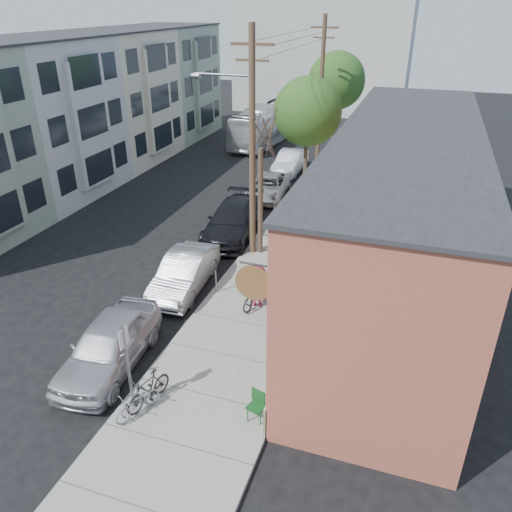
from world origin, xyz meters
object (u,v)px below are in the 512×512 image
(patron_green, at_px, (290,305))
(cyclist, at_px, (257,285))
(car_1, at_px, (184,273))
(sign_post, at_px, (127,358))
(parked_bike_b, at_px, (138,403))
(patron_grey, at_px, (284,281))
(car_4, at_px, (290,162))
(parking_meter_far, at_px, (274,204))
(patio_chair_b, at_px, (256,407))
(parked_bike_a, at_px, (148,389))
(car_2, at_px, (233,220))
(tree_bare, at_px, (260,202))
(patio_chair_a, at_px, (282,351))
(car_3, at_px, (268,186))
(tree_leafy_far, at_px, (337,81))
(parking_meter_near, at_px, (216,275))
(utility_pole_near, at_px, (251,143))
(car_0, at_px, (109,345))
(tree_leafy_mid, at_px, (308,112))
(bus, at_px, (269,123))

(patron_green, height_order, cyclist, patron_green)
(patron_green, relative_size, car_1, 0.40)
(sign_post, relative_size, parked_bike_b, 1.81)
(patron_grey, xyz_separation_m, car_4, (-4.30, 16.79, -0.36))
(car_1, relative_size, car_4, 1.03)
(parking_meter_far, distance_m, patio_chair_b, 14.87)
(cyclist, relative_size, parked_bike_a, 1.04)
(sign_post, height_order, car_2, sign_post)
(tree_bare, bearing_deg, patio_chair_a, -66.80)
(parked_bike_a, relative_size, car_3, 0.36)
(tree_leafy_far, height_order, parked_bike_a, tree_leafy_far)
(parking_meter_near, distance_m, patron_grey, 2.86)
(utility_pole_near, bearing_deg, car_0, -100.61)
(patron_green, bearing_deg, car_3, -166.76)
(parking_meter_near, distance_m, patron_green, 3.76)
(parked_bike_a, distance_m, car_1, 6.90)
(utility_pole_near, relative_size, tree_leafy_mid, 1.44)
(patio_chair_a, height_order, car_0, car_0)
(parking_meter_near, relative_size, patio_chair_b, 1.41)
(tree_bare, distance_m, tree_leafy_mid, 9.18)
(parked_bike_a, bearing_deg, car_4, 110.37)
(cyclist, xyz_separation_m, parked_bike_a, (-1.34, -6.15, -0.37))
(utility_pole_near, relative_size, car_3, 2.10)
(parked_bike_b, bearing_deg, parking_meter_far, 113.91)
(utility_pole_near, xyz_separation_m, tree_leafy_mid, (0.41, 8.94, -0.33))
(patio_chair_a, bearing_deg, car_2, 134.94)
(parking_meter_near, distance_m, car_2, 5.98)
(parking_meter_far, distance_m, car_0, 13.62)
(parked_bike_b, distance_m, car_3, 18.91)
(utility_pole_near, relative_size, patron_green, 5.27)
(car_1, xyz_separation_m, car_3, (0.00, 11.72, -0.11))
(tree_leafy_mid, xyz_separation_m, car_0, (-2.15, -18.23, -4.24))
(parking_meter_far, relative_size, car_3, 0.26)
(parking_meter_near, height_order, tree_leafy_mid, tree_leafy_mid)
(patio_chair_b, height_order, parked_bike_b, patio_chair_b)
(car_1, bearing_deg, sign_post, -81.44)
(car_4, bearing_deg, tree_leafy_mid, -62.87)
(patron_grey, relative_size, car_0, 0.39)
(tree_leafy_mid, bearing_deg, sign_post, -91.31)
(cyclist, relative_size, bus, 0.16)
(parking_meter_near, distance_m, utility_pole_near, 6.00)
(car_0, height_order, car_1, car_0)
(patio_chair_a, height_order, patron_green, patron_green)
(car_0, relative_size, car_2, 0.86)
(car_0, distance_m, car_2, 11.05)
(tree_bare, bearing_deg, parking_meter_far, 97.56)
(sign_post, bearing_deg, car_4, 93.75)
(parked_bike_a, relative_size, car_4, 0.38)
(tree_leafy_mid, bearing_deg, parked_bike_b, -90.20)
(tree_leafy_far, relative_size, patio_chair_b, 8.60)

